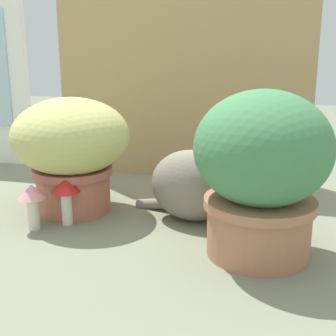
# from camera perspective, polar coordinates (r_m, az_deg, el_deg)

# --- Properties ---
(ground_plane) EXTENTS (6.00, 6.00, 0.00)m
(ground_plane) POSITION_cam_1_polar(r_m,az_deg,el_deg) (1.45, -5.45, -6.41)
(ground_plane) COLOR gray
(cardboard_backdrop) EXTENTS (1.01, 0.03, 0.96)m
(cardboard_backdrop) POSITION_cam_1_polar(r_m,az_deg,el_deg) (1.84, 1.57, 13.55)
(cardboard_backdrop) COLOR tan
(cardboard_backdrop) RESTS_ON ground
(grass_planter) EXTENTS (0.37, 0.37, 0.37)m
(grass_planter) POSITION_cam_1_polar(r_m,az_deg,el_deg) (1.50, -11.75, 2.49)
(grass_planter) COLOR #AE644E
(grass_planter) RESTS_ON ground
(leafy_planter) EXTENTS (0.34, 0.34, 0.43)m
(leafy_planter) POSITION_cam_1_polar(r_m,az_deg,el_deg) (1.17, 11.41, -0.12)
(leafy_planter) COLOR #AF7151
(leafy_planter) RESTS_ON ground
(cat) EXTENTS (0.37, 0.20, 0.32)m
(cat) POSITION_cam_1_polar(r_m,az_deg,el_deg) (1.41, 3.63, -1.78)
(cat) COLOR gray
(cat) RESTS_ON ground
(mushroom_ornament_red) EXTENTS (0.09, 0.09, 0.15)m
(mushroom_ornament_red) POSITION_cam_1_polar(r_m,az_deg,el_deg) (1.41, -12.41, -2.66)
(mushroom_ornament_red) COLOR silver
(mushroom_ornament_red) RESTS_ON ground
(mushroom_ornament_pink) EXTENTS (0.08, 0.08, 0.14)m
(mushroom_ornament_pink) POSITION_cam_1_polar(r_m,az_deg,el_deg) (1.41, -16.29, -3.59)
(mushroom_ornament_pink) COLOR beige
(mushroom_ornament_pink) RESTS_ON ground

